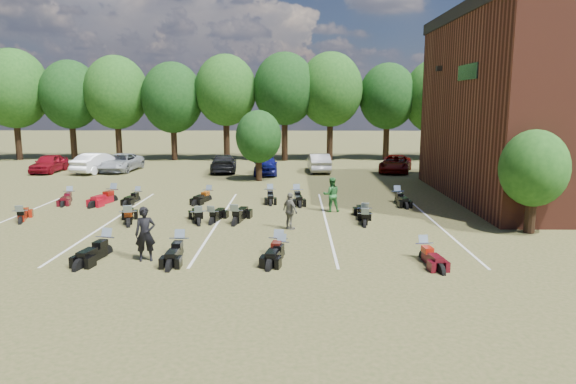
{
  "coord_description": "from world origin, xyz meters",
  "views": [
    {
      "loc": [
        0.56,
        -20.3,
        5.46
      ],
      "look_at": [
        0.22,
        4.0,
        1.2
      ],
      "focal_mm": 32.0,
      "sensor_mm": 36.0,
      "label": 1
    }
  ],
  "objects_px": {
    "car_4": "(266,165)",
    "person_black": "(145,234)",
    "person_green": "(331,195)",
    "motorcycle_3": "(180,255)",
    "motorcycle_14": "(70,201)",
    "car_0": "(49,163)",
    "person_grey": "(290,211)",
    "motorcycle_7": "(21,223)"
  },
  "relations": [
    {
      "from": "person_black",
      "to": "motorcycle_3",
      "type": "bearing_deg",
      "value": 21.12
    },
    {
      "from": "car_4",
      "to": "person_grey",
      "type": "height_order",
      "value": "person_grey"
    },
    {
      "from": "car_0",
      "to": "person_grey",
      "type": "distance_m",
      "value": 26.4
    },
    {
      "from": "car_0",
      "to": "car_4",
      "type": "distance_m",
      "value": 17.16
    },
    {
      "from": "motorcycle_3",
      "to": "motorcycle_14",
      "type": "distance_m",
      "value": 13.15
    },
    {
      "from": "person_green",
      "to": "motorcycle_14",
      "type": "relative_size",
      "value": 0.83
    },
    {
      "from": "car_4",
      "to": "person_black",
      "type": "bearing_deg",
      "value": -99.9
    },
    {
      "from": "car_4",
      "to": "motorcycle_14",
      "type": "relative_size",
      "value": 2.08
    },
    {
      "from": "car_0",
      "to": "motorcycle_7",
      "type": "bearing_deg",
      "value": -69.09
    },
    {
      "from": "motorcycle_3",
      "to": "car_0",
      "type": "bearing_deg",
      "value": 124.1
    },
    {
      "from": "person_black",
      "to": "motorcycle_14",
      "type": "height_order",
      "value": "person_black"
    },
    {
      "from": "person_green",
      "to": "motorcycle_7",
      "type": "bearing_deg",
      "value": 5.23
    },
    {
      "from": "person_black",
      "to": "person_grey",
      "type": "height_order",
      "value": "person_black"
    },
    {
      "from": "motorcycle_3",
      "to": "motorcycle_14",
      "type": "xyz_separation_m",
      "value": [
        -8.41,
        10.1,
        0.0
      ]
    },
    {
      "from": "motorcycle_14",
      "to": "motorcycle_7",
      "type": "bearing_deg",
      "value": -99.76
    },
    {
      "from": "car_4",
      "to": "motorcycle_7",
      "type": "xyz_separation_m",
      "value": [
        -10.3,
        -16.35,
        -0.75
      ]
    },
    {
      "from": "person_black",
      "to": "motorcycle_3",
      "type": "height_order",
      "value": "person_black"
    },
    {
      "from": "motorcycle_3",
      "to": "motorcycle_7",
      "type": "bearing_deg",
      "value": 149.45
    },
    {
      "from": "car_0",
      "to": "person_black",
      "type": "xyz_separation_m",
      "value": [
        14.21,
        -22.7,
        0.24
      ]
    },
    {
      "from": "person_grey",
      "to": "car_0",
      "type": "bearing_deg",
      "value": 10.59
    },
    {
      "from": "person_black",
      "to": "motorcycle_3",
      "type": "distance_m",
      "value": 1.56
    },
    {
      "from": "person_grey",
      "to": "person_black",
      "type": "bearing_deg",
      "value": 96.55
    },
    {
      "from": "motorcycle_14",
      "to": "motorcycle_3",
      "type": "bearing_deg",
      "value": -60.24
    },
    {
      "from": "car_0",
      "to": "motorcycle_3",
      "type": "bearing_deg",
      "value": -56.13
    },
    {
      "from": "person_grey",
      "to": "motorcycle_14",
      "type": "distance_m",
      "value": 13.87
    },
    {
      "from": "car_4",
      "to": "motorcycle_14",
      "type": "height_order",
      "value": "car_4"
    },
    {
      "from": "person_black",
      "to": "motorcycle_7",
      "type": "xyz_separation_m",
      "value": [
        -7.37,
        5.53,
        -0.96
      ]
    },
    {
      "from": "motorcycle_7",
      "to": "car_4",
      "type": "bearing_deg",
      "value": -141.03
    },
    {
      "from": "motorcycle_7",
      "to": "person_green",
      "type": "bearing_deg",
      "value": 171.96
    },
    {
      "from": "car_4",
      "to": "person_green",
      "type": "height_order",
      "value": "person_green"
    },
    {
      "from": "person_green",
      "to": "motorcycle_7",
      "type": "height_order",
      "value": "person_green"
    },
    {
      "from": "person_green",
      "to": "motorcycle_14",
      "type": "xyz_separation_m",
      "value": [
        -14.42,
        2.52,
        -0.88
      ]
    },
    {
      "from": "car_0",
      "to": "person_grey",
      "type": "xyz_separation_m",
      "value": [
        19.18,
        -18.14,
        0.1
      ]
    },
    {
      "from": "person_green",
      "to": "motorcycle_3",
      "type": "xyz_separation_m",
      "value": [
        -6.0,
        -7.58,
        -0.88
      ]
    },
    {
      "from": "car_0",
      "to": "car_4",
      "type": "height_order",
      "value": "car_4"
    },
    {
      "from": "car_0",
      "to": "person_grey",
      "type": "relative_size",
      "value": 2.59
    },
    {
      "from": "motorcycle_3",
      "to": "motorcycle_14",
      "type": "height_order",
      "value": "motorcycle_3"
    },
    {
      "from": "person_black",
      "to": "motorcycle_7",
      "type": "height_order",
      "value": "person_black"
    },
    {
      "from": "person_black",
      "to": "car_4",
      "type": "bearing_deg",
      "value": 69.28
    },
    {
      "from": "motorcycle_14",
      "to": "person_green",
      "type": "bearing_deg",
      "value": -19.96
    },
    {
      "from": "person_black",
      "to": "motorcycle_14",
      "type": "xyz_separation_m",
      "value": [
        -7.4,
        10.79,
        -0.96
      ]
    },
    {
      "from": "car_4",
      "to": "motorcycle_3",
      "type": "height_order",
      "value": "car_4"
    }
  ]
}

